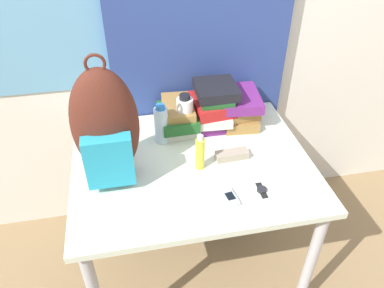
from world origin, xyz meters
The scene contains 13 objects.
wall_back centered at (0.00, 0.94, 1.25)m, with size 6.00×0.06×2.50m.
curtain_blue centered at (0.13, 0.88, 1.25)m, with size 0.91×0.04×2.50m.
desk centered at (0.00, 0.43, 0.64)m, with size 1.07×0.85×0.73m.
backpack centered at (-0.35, 0.41, 0.98)m, with size 0.27×0.23×0.55m.
book_stack_left centered at (-0.02, 0.70, 0.80)m, with size 0.19×0.27×0.14m.
book_stack_center centered at (0.17, 0.70, 0.85)m, with size 0.23×0.26×0.23m.
book_stack_right centered at (0.30, 0.71, 0.82)m, with size 0.22×0.28×0.16m.
water_bottle centered at (-0.11, 0.61, 0.83)m, with size 0.07×0.07×0.20m.
sports_bottle centered at (0.01, 0.64, 0.84)m, with size 0.08×0.08×0.22m.
sunscreen_bottle centered at (0.03, 0.38, 0.82)m, with size 0.04×0.04×0.17m.
cell_phone centered at (0.11, 0.16, 0.74)m, with size 0.06×0.10×0.02m.
sunglasses_case centered at (0.18, 0.41, 0.75)m, with size 0.15×0.06×0.04m.
wristwatch centered at (0.25, 0.18, 0.74)m, with size 0.04×0.09×0.01m.
Camera 1 is at (-0.25, -0.85, 1.83)m, focal length 35.00 mm.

